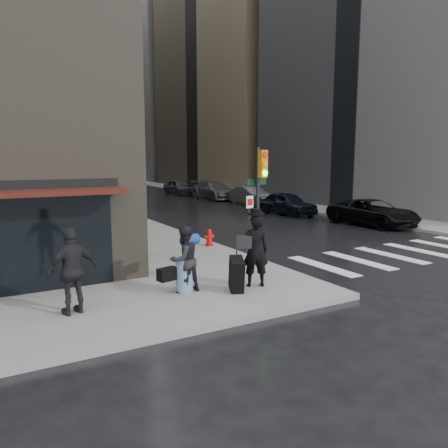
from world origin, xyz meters
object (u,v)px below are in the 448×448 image
(traffic_light, at_px, (259,190))
(parked_car_3, at_px, (214,190))
(parked_car_1, at_px, (287,203))
(fire_hydrant, at_px, (209,238))
(man_overcoat, at_px, (251,254))
(parked_car_0, at_px, (373,213))
(parked_car_4, at_px, (179,187))
(parked_car_2, at_px, (251,196))
(man_greycoat, at_px, (72,271))
(man_jeans, at_px, (184,259))

(traffic_light, xyz_separation_m, parked_car_3, (9.94, 21.47, -1.73))
(parked_car_1, xyz_separation_m, parked_car_3, (0.95, 11.22, 0.06))
(traffic_light, relative_size, fire_hydrant, 5.61)
(man_overcoat, bearing_deg, parked_car_0, -129.58)
(parked_car_3, bearing_deg, parked_car_4, 95.65)
(man_overcoat, bearing_deg, parked_car_2, -101.65)
(man_greycoat, xyz_separation_m, fire_hydrant, (5.88, 5.03, -0.65))
(fire_hydrant, xyz_separation_m, parked_car_2, (9.96, 12.40, 0.24))
(man_overcoat, bearing_deg, parked_car_1, -109.46)
(parked_car_1, height_order, parked_car_3, parked_car_3)
(parked_car_2, bearing_deg, parked_car_3, 89.68)
(man_jeans, bearing_deg, man_greycoat, -8.47)
(man_overcoat, bearing_deg, man_jeans, 5.51)
(parked_car_0, relative_size, parked_car_1, 1.18)
(fire_hydrant, bearing_deg, man_greycoat, -139.43)
(traffic_light, xyz_separation_m, parked_car_0, (10.19, 4.63, -1.82))
(fire_hydrant, distance_m, parked_car_4, 25.33)
(man_greycoat, distance_m, traffic_light, 6.16)
(man_greycoat, height_order, parked_car_4, man_greycoat)
(parked_car_4, bearing_deg, man_greycoat, -121.25)
(man_overcoat, relative_size, parked_car_4, 0.49)
(parked_car_0, bearing_deg, traffic_light, -159.19)
(man_jeans, distance_m, parked_car_0, 14.59)
(fire_hydrant, distance_m, parked_car_3, 20.53)
(man_jeans, bearing_deg, parked_car_1, -149.66)
(parked_car_1, bearing_deg, man_overcoat, -136.69)
(man_overcoat, distance_m, parked_car_3, 25.93)
(man_overcoat, height_order, man_jeans, man_overcoat)
(man_jeans, relative_size, parked_car_2, 0.40)
(parked_car_2, relative_size, parked_car_4, 0.97)
(fire_hydrant, height_order, parked_car_3, parked_car_3)
(man_jeans, height_order, parked_car_3, man_jeans)
(traffic_light, bearing_deg, parked_car_4, 59.85)
(parked_car_2, relative_size, parked_car_3, 0.79)
(parked_car_3, height_order, parked_car_4, parked_car_3)
(parked_car_3, bearing_deg, parked_car_2, -90.49)
(man_greycoat, height_order, parked_car_1, man_greycoat)
(man_overcoat, height_order, parked_car_2, man_overcoat)
(man_greycoat, bearing_deg, parked_car_4, -131.32)
(fire_hydrant, distance_m, parked_car_2, 15.91)
(man_overcoat, bearing_deg, parked_car_3, -94.65)
(man_greycoat, xyz_separation_m, traffic_light, (5.79, 1.58, 1.40))
(parked_car_0, xyz_separation_m, parked_car_4, (-0.97, 22.45, 0.05))
(man_overcoat, relative_size, traffic_light, 0.57)
(traffic_light, xyz_separation_m, parked_car_4, (9.22, 27.08, -1.77))
(man_jeans, xyz_separation_m, fire_hydrant, (3.21, 4.80, -0.54))
(parked_car_2, bearing_deg, man_overcoat, -124.52)
(parked_car_1, distance_m, parked_car_4, 16.84)
(man_greycoat, relative_size, fire_hydrant, 2.91)
(man_jeans, bearing_deg, man_overcoat, 150.72)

